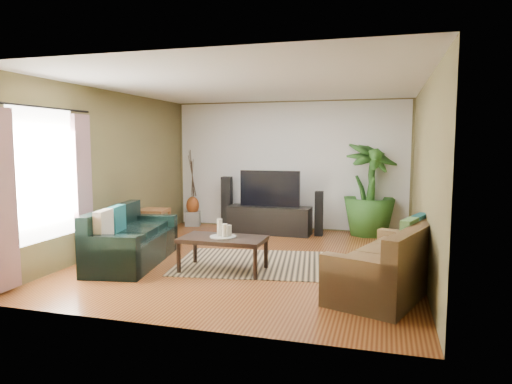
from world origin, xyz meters
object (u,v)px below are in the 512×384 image
(potted_plant, at_px, (369,189))
(television, at_px, (270,188))
(pedestal, at_px, (193,219))
(sofa_right, at_px, (388,257))
(tv_stand, at_px, (270,220))
(sofa_left, at_px, (133,235))
(vase, at_px, (193,205))
(speaker_right, at_px, (319,214))
(coffee_table, at_px, (223,254))
(side_table, at_px, (153,224))
(speaker_left, at_px, (227,202))

(potted_plant, bearing_deg, television, -168.17)
(pedestal, bearing_deg, sofa_right, -40.21)
(tv_stand, bearing_deg, potted_plant, 13.67)
(sofa_left, bearing_deg, potted_plant, -56.42)
(potted_plant, xyz_separation_m, vase, (-3.78, -0.01, -0.47))
(pedestal, bearing_deg, speaker_right, -6.80)
(speaker_right, bearing_deg, potted_plant, 16.81)
(tv_stand, relative_size, pedestal, 5.38)
(coffee_table, height_order, television, television)
(sofa_right, height_order, pedestal, sofa_right)
(tv_stand, xyz_separation_m, side_table, (-2.00, -1.13, 0.01))
(speaker_left, xyz_separation_m, side_table, (-0.94, -1.55, -0.26))
(pedestal, bearing_deg, television, -11.82)
(television, distance_m, pedestal, 2.04)
(television, bearing_deg, tv_stand, -90.00)
(side_table, bearing_deg, speaker_right, 21.90)
(television, xyz_separation_m, side_table, (-2.00, -1.15, -0.63))
(sofa_left, distance_m, coffee_table, 1.49)
(tv_stand, distance_m, vase, 1.91)
(sofa_left, bearing_deg, speaker_right, -50.50)
(potted_plant, xyz_separation_m, side_table, (-3.93, -1.55, -0.63))
(sofa_left, distance_m, potted_plant, 4.66)
(sofa_left, height_order, vase, sofa_left)
(tv_stand, height_order, potted_plant, potted_plant)
(coffee_table, relative_size, pedestal, 3.87)
(speaker_left, xyz_separation_m, vase, (-0.80, -0.01, -0.10))
(speaker_left, height_order, vase, speaker_left)
(sofa_right, distance_m, pedestal, 5.42)
(potted_plant, bearing_deg, side_table, -158.41)
(coffee_table, distance_m, speaker_right, 3.03)
(speaker_left, bearing_deg, vase, 179.86)
(vase, bearing_deg, sofa_left, -82.76)
(sofa_left, bearing_deg, side_table, 9.14)
(television, relative_size, side_table, 2.11)
(speaker_left, height_order, side_table, speaker_left)
(television, bearing_deg, vase, 168.18)
(coffee_table, distance_m, pedestal, 3.72)
(tv_stand, height_order, speaker_right, speaker_right)
(coffee_table, distance_m, vase, 3.72)
(potted_plant, distance_m, side_table, 4.27)
(speaker_left, bearing_deg, pedestal, 179.86)
(pedestal, xyz_separation_m, side_table, (-0.15, -1.54, 0.13))
(tv_stand, bearing_deg, sofa_left, -116.68)
(tv_stand, relative_size, vase, 4.20)
(pedestal, distance_m, vase, 0.30)
(sofa_right, height_order, potted_plant, potted_plant)
(coffee_table, xyz_separation_m, side_table, (-2.02, 1.67, 0.04))
(tv_stand, xyz_separation_m, speaker_left, (-1.06, 0.42, 0.27))
(speaker_left, distance_m, pedestal, 0.89)
(sofa_right, relative_size, potted_plant, 1.06)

